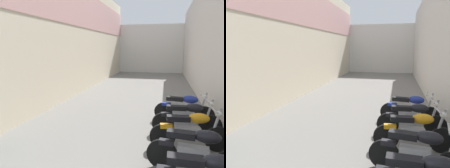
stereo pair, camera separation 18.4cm
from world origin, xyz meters
TOP-DOWN VIEW (x-y plane):
  - ground_plane at (0.00, 8.76)m, footprint 37.52×37.52m
  - building_left at (-3.15, 10.72)m, footprint 0.45×21.52m
  - building_right at (3.16, 10.76)m, footprint 0.45×21.52m
  - building_far_end at (0.00, 22.52)m, footprint 8.92×2.00m
  - motorcycle_fourth at (2.02, 3.86)m, footprint 1.84×0.58m
  - motorcycle_fifth at (2.02, 4.93)m, footprint 1.85×0.58m
  - motorcycle_sixth at (2.02, 5.88)m, footprint 1.85×0.58m
  - motorcycle_seventh at (2.02, 6.93)m, footprint 1.84×0.58m

SIDE VIEW (x-z plane):
  - ground_plane at x=0.00m, z-range 0.00..0.00m
  - motorcycle_fourth at x=2.02m, z-range -0.02..1.02m
  - motorcycle_fifth at x=2.02m, z-range -0.02..1.02m
  - motorcycle_sixth at x=2.02m, z-range -0.02..1.02m
  - motorcycle_seventh at x=2.02m, z-range -0.02..1.02m
  - building_far_end at x=0.00m, z-range 0.00..4.53m
  - building_right at x=3.16m, z-range 0.00..5.34m
  - building_left at x=-3.15m, z-range 0.03..6.17m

